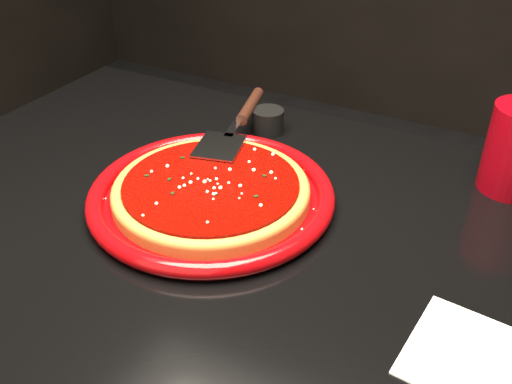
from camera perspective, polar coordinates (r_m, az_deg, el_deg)
plate at (r=0.86m, az=-4.47°, el=-0.28°), size 0.46×0.46×0.03m
pizza_crust at (r=0.86m, az=-4.49°, el=-0.05°), size 0.37×0.37×0.01m
pizza_crust_rim at (r=0.85m, az=-4.51°, el=0.37°), size 0.37×0.37×0.02m
pizza_sauce at (r=0.85m, az=-4.52°, el=0.67°), size 0.32×0.32×0.01m
parmesan_dusting at (r=0.85m, az=-4.55°, el=1.09°), size 0.25×0.25×0.01m
basil_flecks at (r=0.85m, az=-4.54°, el=1.03°), size 0.23×0.23×0.00m
pizza_server at (r=1.00m, az=-1.88°, el=6.95°), size 0.16×0.32×0.02m
napkin_a at (r=0.68m, az=20.96°, el=-15.30°), size 0.15×0.15×0.00m
ramekin at (r=1.05m, az=1.22°, el=7.10°), size 0.07×0.07×0.04m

